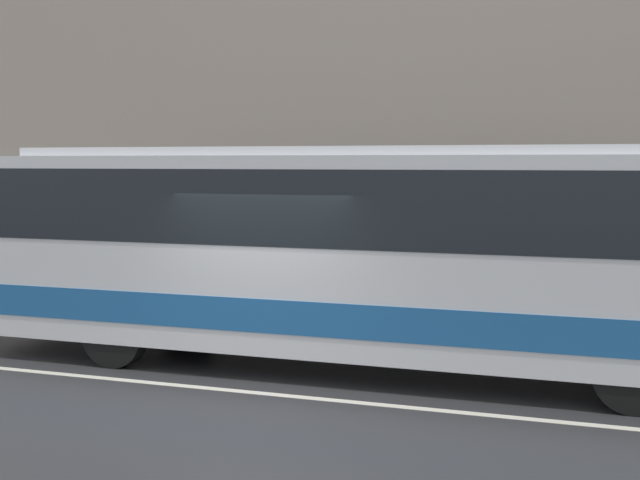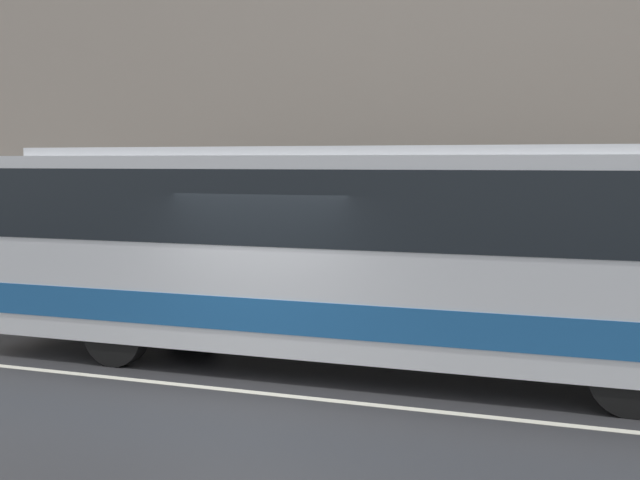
# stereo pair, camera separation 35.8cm
# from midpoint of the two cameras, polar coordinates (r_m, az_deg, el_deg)

# --- Properties ---
(ground_plane) EXTENTS (60.00, 60.00, 0.00)m
(ground_plane) POSITION_cam_midpoint_polar(r_m,az_deg,el_deg) (11.54, -5.67, -9.66)
(ground_plane) COLOR #2D2D30
(sidewalk) EXTENTS (60.00, 2.87, 0.14)m
(sidewalk) POSITION_cam_midpoint_polar(r_m,az_deg,el_deg) (16.49, 2.51, -4.92)
(sidewalk) COLOR #A09E99
(sidewalk) RESTS_ON ground_plane
(building_facade) EXTENTS (60.00, 0.35, 10.58)m
(building_facade) POSITION_cam_midpoint_polar(r_m,az_deg,el_deg) (17.88, 4.11, 12.04)
(building_facade) COLOR gray
(building_facade) RESTS_ON ground_plane
(lane_stripe) EXTENTS (54.00, 0.14, 0.01)m
(lane_stripe) POSITION_cam_midpoint_polar(r_m,az_deg,el_deg) (11.54, -5.67, -9.64)
(lane_stripe) COLOR beige
(lane_stripe) RESTS_ON ground_plane
(transit_bus) EXTENTS (11.00, 2.52, 3.13)m
(transit_bus) POSITION_cam_midpoint_polar(r_m,az_deg,el_deg) (12.53, 0.85, -0.27)
(transit_bus) COLOR silver
(transit_bus) RESTS_ON ground_plane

